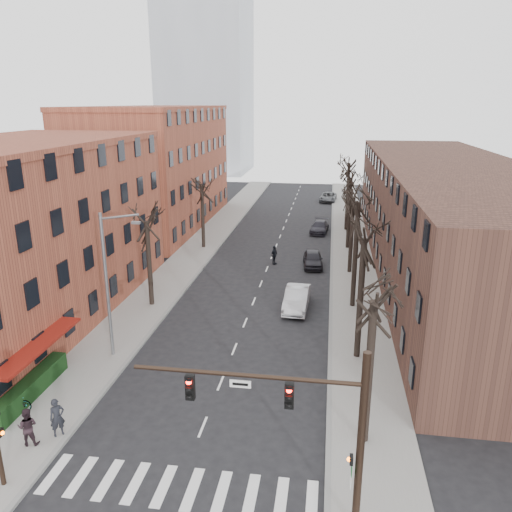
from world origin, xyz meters
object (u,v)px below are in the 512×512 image
at_px(pedestrian_a, 57,417).
at_px(bicycle, 15,402).
at_px(parked_car_near, 313,259).
at_px(silver_sedan, 297,299).
at_px(parked_car_mid, 320,227).

bearing_deg(pedestrian_a, bicycle, 110.06).
bearing_deg(bicycle, parked_car_near, -29.64).
xyz_separation_m(pedestrian_a, bicycle, (-3.20, 1.51, -0.46)).
relative_size(silver_sedan, parked_car_mid, 1.05).
distance_m(pedestrian_a, bicycle, 3.57).
bearing_deg(parked_car_near, parked_car_mid, 83.67).
xyz_separation_m(silver_sedan, parked_car_near, (0.79, 10.39, -0.07)).
distance_m(silver_sedan, bicycle, 20.11).
distance_m(parked_car_near, parked_car_mid, 13.02).
bearing_deg(parked_car_near, bicycle, -123.42).
xyz_separation_m(parked_car_mid, pedestrian_a, (-10.87, -40.23, 0.40)).
bearing_deg(pedestrian_a, parked_car_near, 24.02).
relative_size(parked_car_near, parked_car_mid, 0.93).
xyz_separation_m(silver_sedan, pedestrian_a, (-9.82, -16.83, 0.27)).
height_order(parked_car_mid, pedestrian_a, pedestrian_a).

